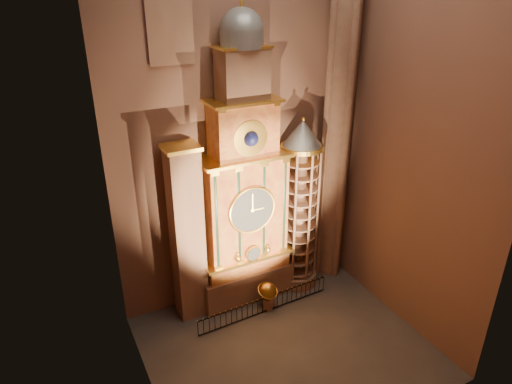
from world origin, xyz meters
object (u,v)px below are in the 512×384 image
stair_turret (299,208)px  astronomical_clock (244,197)px  celestial_globe (268,294)px  iron_railing (265,305)px  portrait_tower (187,235)px

stair_turret → astronomical_clock: bearing=175.7°
astronomical_clock → celestial_globe: 5.92m
stair_turret → celestial_globe: (-2.89, -1.50, -4.21)m
stair_turret → iron_railing: (-3.21, -1.78, -4.71)m
stair_turret → celestial_globe: 5.33m
portrait_tower → iron_railing: 6.24m
portrait_tower → stair_turret: 6.91m
astronomical_clock → stair_turret: bearing=-4.3°
stair_turret → celestial_globe: bearing=-152.5°
astronomical_clock → celestial_globe: bearing=-71.0°
portrait_tower → stair_turret: size_ratio=0.94×
celestial_globe → astronomical_clock: bearing=109.0°
astronomical_clock → portrait_tower: bearing=179.7°
portrait_tower → stair_turret: bearing=-2.3°
astronomical_clock → portrait_tower: astronomical_clock is taller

